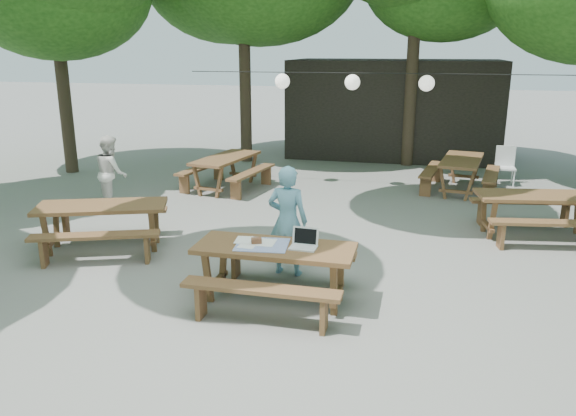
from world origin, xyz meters
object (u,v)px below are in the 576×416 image
(picnic_table_nw, at_px, (103,226))
(second_person, at_px, (111,172))
(main_picnic_table, at_px, (275,273))
(woman, at_px, (288,221))
(plastic_chair, at_px, (504,174))

(picnic_table_nw, height_order, second_person, second_person)
(main_picnic_table, xyz_separation_m, picnic_table_nw, (-3.17, 1.21, 0.00))
(woman, distance_m, plastic_chair, 7.50)
(woman, height_order, plastic_chair, woman)
(main_picnic_table, height_order, second_person, second_person)
(main_picnic_table, relative_size, picnic_table_nw, 0.86)
(woman, bearing_deg, plastic_chair, -115.58)
(picnic_table_nw, relative_size, second_person, 1.58)
(main_picnic_table, height_order, picnic_table_nw, same)
(main_picnic_table, distance_m, picnic_table_nw, 3.39)
(woman, bearing_deg, main_picnic_table, 98.01)
(second_person, height_order, plastic_chair, second_person)
(woman, distance_m, second_person, 4.91)
(second_person, bearing_deg, picnic_table_nw, 166.81)
(woman, xyz_separation_m, second_person, (-4.24, 2.48, -0.05))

